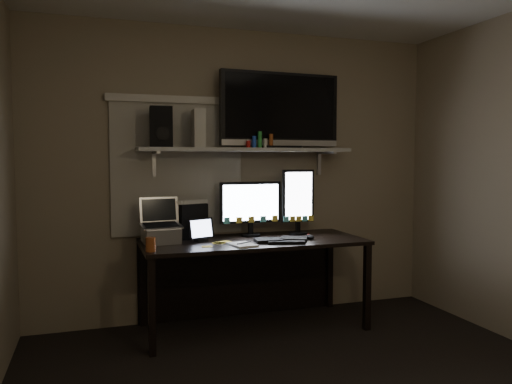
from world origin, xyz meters
name	(u,v)px	position (x,y,z in m)	size (l,w,h in m)	color
back_wall	(240,175)	(0.00, 1.80, 1.25)	(3.60, 3.60, 0.00)	#7F725B
window_blinds	(178,169)	(-0.55, 1.79, 1.30)	(1.10, 0.02, 1.10)	beige
desk	(249,258)	(0.00, 1.55, 0.55)	(1.80, 0.75, 0.73)	black
wall_shelf	(246,150)	(0.00, 1.62, 1.46)	(1.80, 0.35, 0.03)	#A7A7A2
monitor_landscape	(251,208)	(0.04, 1.63, 0.97)	(0.54, 0.06, 0.47)	black
monitor_portrait	(298,201)	(0.46, 1.59, 1.02)	(0.29, 0.05, 0.57)	black
keyboard	(281,240)	(0.19, 1.29, 0.74)	(0.44, 0.17, 0.03)	black
mouse	(310,237)	(0.45, 1.31, 0.75)	(0.06, 0.10, 0.04)	black
notepad	(242,245)	(-0.16, 1.20, 0.74)	(0.16, 0.23, 0.01)	silver
tablet	(201,230)	(-0.42, 1.47, 0.82)	(0.22, 0.09, 0.19)	black
file_sorter	(192,220)	(-0.46, 1.66, 0.88)	(0.24, 0.11, 0.31)	black
laptop	(161,221)	(-0.74, 1.49, 0.90)	(0.31, 0.25, 0.35)	#AAA9AE
cup	(151,244)	(-0.85, 1.17, 0.78)	(0.07, 0.07, 0.10)	#97441B
sticky_notes	(215,244)	(-0.34, 1.33, 0.73)	(0.34, 0.25, 0.00)	yellow
tv	(280,111)	(0.32, 1.65, 1.80)	(1.08, 0.19, 0.65)	black
game_console	(198,129)	(-0.42, 1.61, 1.63)	(0.08, 0.26, 0.31)	#B9B3A7
speaker	(161,127)	(-0.71, 1.60, 1.64)	(0.17, 0.21, 0.32)	black
bottles	(260,140)	(0.11, 1.58, 1.55)	(0.21, 0.05, 0.13)	#A50F0C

